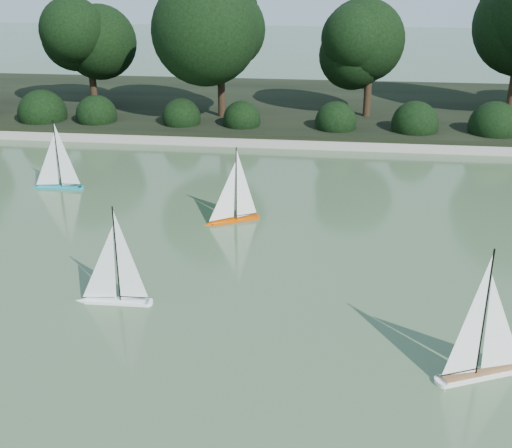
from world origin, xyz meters
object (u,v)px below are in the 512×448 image
object	(u,v)px
sailboat_white_a	(110,287)
sailboat_teal	(54,177)
sailboat_white_b	(489,355)
sailboat_orange	(230,210)

from	to	relation	value
sailboat_white_a	sailboat_teal	world-z (taller)	sailboat_teal
sailboat_white_a	sailboat_teal	xyz separation A→B (m)	(-2.69, 4.43, 0.00)
sailboat_white_b	sailboat_teal	bearing A→B (deg)	143.46
sailboat_white_b	sailboat_teal	size ratio (longest dim) A/B	1.10
sailboat_white_a	sailboat_white_b	world-z (taller)	sailboat_white_b
sailboat_white_a	sailboat_orange	xyz separation A→B (m)	(1.16, 3.08, -0.01)
sailboat_orange	sailboat_white_a	bearing A→B (deg)	-110.59
sailboat_white_a	sailboat_white_b	size ratio (longest dim) A/B	0.89
sailboat_white_a	sailboat_white_b	distance (m)	4.89
sailboat_teal	sailboat_white_a	bearing A→B (deg)	-58.79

